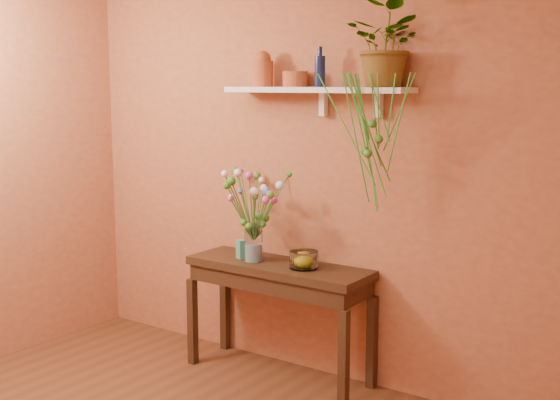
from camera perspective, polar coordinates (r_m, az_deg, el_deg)
room at (r=3.35m, az=-15.50°, el=-1.73°), size 4.04×4.04×2.70m
sideboard at (r=4.89m, az=-0.13°, el=-6.25°), size 1.28×0.41×0.78m
wall_shelf at (r=4.67m, az=2.94°, el=8.53°), size 1.30×0.24×0.19m
terracotta_jug at (r=4.91m, az=-1.36°, el=10.15°), size 0.17×0.17×0.24m
terracotta_pot at (r=4.78m, az=1.20°, el=9.42°), size 0.21×0.21×0.10m
blue_bottle at (r=4.65m, az=3.13°, el=10.06°), size 0.08×0.08×0.25m
spider_plant at (r=4.43m, az=8.43°, el=11.94°), size 0.49×0.44×0.50m
plant_fronds at (r=4.30m, az=7.09°, el=5.12°), size 0.59×0.32×0.83m
glass_vase at (r=4.90m, az=-2.07°, el=-3.58°), size 0.12×0.12×0.25m
bouquet at (r=4.83m, az=-2.01°, el=0.44°), size 0.52×0.58×0.49m
glass_bowl at (r=4.72m, az=1.87°, el=-4.75°), size 0.19×0.19×0.11m
lemon at (r=4.74m, az=1.87°, el=-4.77°), size 0.08×0.08×0.08m
carton at (r=4.99m, az=-3.06°, el=-3.86°), size 0.08×0.07×0.13m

